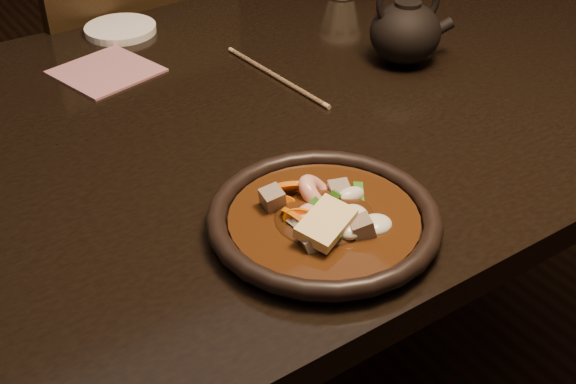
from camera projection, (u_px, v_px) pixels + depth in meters
table at (273, 144)px, 1.13m from camera, size 1.60×0.90×0.75m
chair at (133, 99)px, 1.63m from camera, size 0.46×0.46×0.91m
plate at (324, 220)px, 0.82m from camera, size 0.27×0.27×0.03m
stirfry at (324, 217)px, 0.82m from camera, size 0.13×0.14×0.05m
soy_dish at (407, 41)px, 1.25m from camera, size 0.09×0.09×0.01m
saucer_right at (120, 29)px, 1.30m from camera, size 0.13×0.13×0.01m
chopsticks at (276, 76)px, 1.15m from camera, size 0.02×0.26×0.01m
napkin at (106, 71)px, 1.17m from camera, size 0.17×0.17×0.00m
teapot at (406, 29)px, 1.16m from camera, size 0.14×0.12×0.16m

